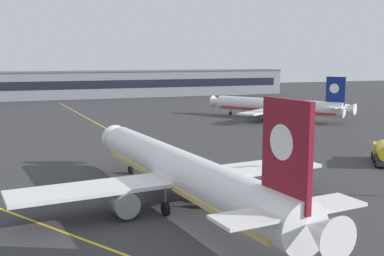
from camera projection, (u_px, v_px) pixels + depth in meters
ground_plane at (261, 229)px, 40.22m from camera, size 400.00×400.00×0.00m
taxiway_centreline at (161, 158)px, 68.10m from camera, size 13.58×179.53×0.01m
taxiway_lead_in_stripe at (90, 242)px, 37.34m from camera, size 31.45×51.41×0.01m
airliner_foreground at (182, 172)px, 45.76m from camera, size 32.35×41.48×11.65m
airliner_background at (277, 106)px, 110.96m from camera, size 25.53×31.33×10.10m
service_truck_baggage_yellow at (384, 153)px, 64.59m from camera, size 6.41×7.56×3.00m
terminal_building at (88, 84)px, 167.74m from camera, size 147.21×12.40×9.41m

